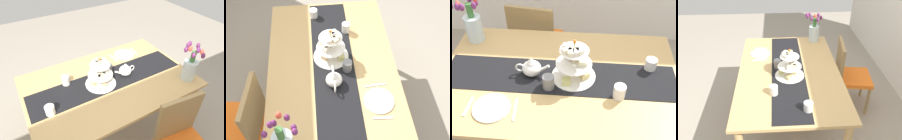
# 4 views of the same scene
# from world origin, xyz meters

# --- Properties ---
(ground_plane) EXTENTS (8.00, 8.00, 0.00)m
(ground_plane) POSITION_xyz_m (0.00, 0.00, 0.00)
(ground_plane) COLOR gray
(dining_table) EXTENTS (1.65, 1.06, 0.77)m
(dining_table) POSITION_xyz_m (0.00, 0.00, 0.67)
(dining_table) COLOR tan
(dining_table) RESTS_ON ground_plane
(chair_left) EXTENTS (0.47, 0.47, 0.91)m
(chair_left) POSITION_xyz_m (-0.31, 0.76, 0.50)
(chair_left) COLOR olive
(chair_left) RESTS_ON ground_plane
(table_runner) EXTENTS (1.59, 0.34, 0.00)m
(table_runner) POSITION_xyz_m (0.00, -0.01, 0.77)
(table_runner) COLOR black
(table_runner) RESTS_ON dining_table
(tiered_cake_stand) EXTENTS (0.30, 0.30, 0.30)m
(tiered_cake_stand) POSITION_xyz_m (0.10, -0.00, 0.88)
(tiered_cake_stand) COLOR beige
(tiered_cake_stand) RESTS_ON table_runner
(teapot) EXTENTS (0.24, 0.13, 0.14)m
(teapot) POSITION_xyz_m (-0.19, 0.00, 0.82)
(teapot) COLOR white
(teapot) RESTS_ON table_runner
(tulip_vase) EXTENTS (0.21, 0.21, 0.39)m
(tulip_vase) POSITION_xyz_m (-0.70, 0.36, 0.91)
(tulip_vase) COLOR silver
(tulip_vase) RESTS_ON dining_table
(cream_jug) EXTENTS (0.08, 0.08, 0.08)m
(cream_jug) POSITION_xyz_m (0.63, 0.12, 0.81)
(cream_jug) COLOR white
(cream_jug) RESTS_ON dining_table
(dinner_plate_left) EXTENTS (0.23, 0.23, 0.01)m
(dinner_plate_left) POSITION_xyz_m (-0.38, -0.32, 0.77)
(dinner_plate_left) COLOR white
(dinner_plate_left) RESTS_ON dining_table
(fork_left) EXTENTS (0.02, 0.15, 0.01)m
(fork_left) POSITION_xyz_m (-0.53, -0.32, 0.77)
(fork_left) COLOR silver
(fork_left) RESTS_ON dining_table
(knife_left) EXTENTS (0.03, 0.17, 0.01)m
(knife_left) POSITION_xyz_m (-0.24, -0.32, 0.77)
(knife_left) COLOR silver
(knife_left) RESTS_ON dining_table
(mug_grey) EXTENTS (0.08, 0.08, 0.09)m
(mug_grey) POSITION_xyz_m (-0.06, -0.12, 0.82)
(mug_grey) COLOR slate
(mug_grey) RESTS_ON table_runner
(mug_white_text) EXTENTS (0.08, 0.08, 0.09)m
(mug_white_text) POSITION_xyz_m (0.39, -0.16, 0.81)
(mug_white_text) COLOR white
(mug_white_text) RESTS_ON dining_table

